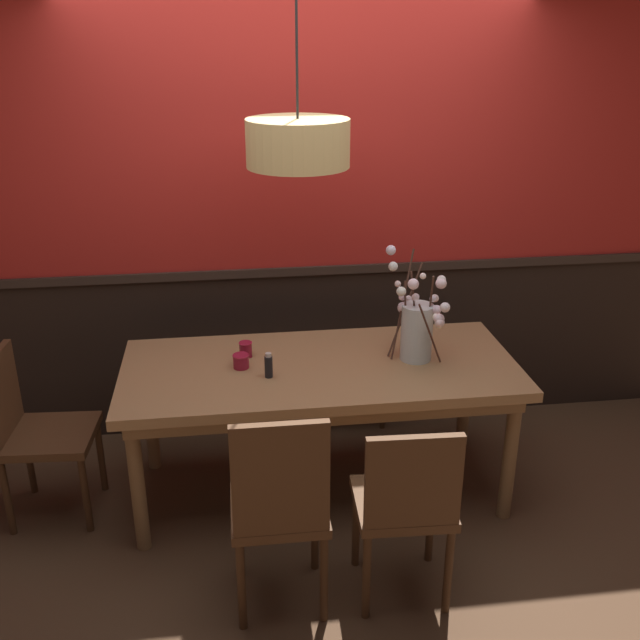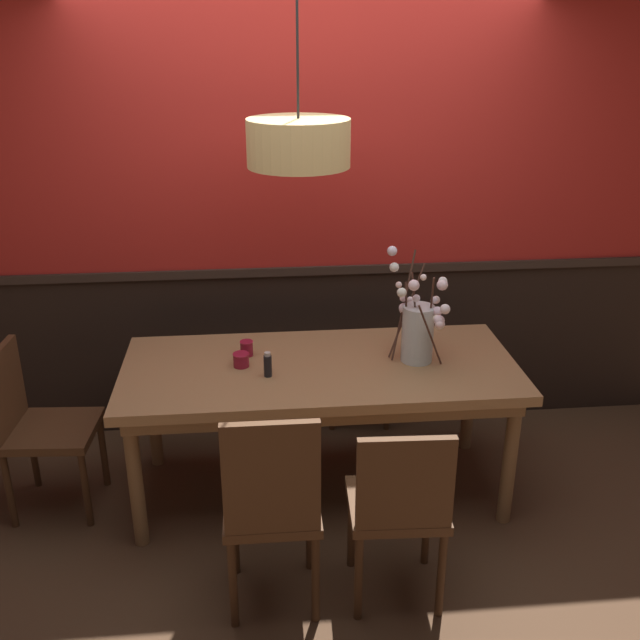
% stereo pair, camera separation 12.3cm
% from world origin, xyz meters
% --- Properties ---
extents(ground_plane, '(24.00, 24.00, 0.00)m').
position_xyz_m(ground_plane, '(0.00, 0.00, 0.00)').
color(ground_plane, '#4C3321').
extents(back_wall, '(4.90, 0.14, 2.92)m').
position_xyz_m(back_wall, '(0.00, 0.80, 1.45)').
color(back_wall, black).
rests_on(back_wall, ground).
extents(dining_table, '(2.00, 0.88, 0.76)m').
position_xyz_m(dining_table, '(0.00, 0.00, 0.67)').
color(dining_table, '#997047').
rests_on(dining_table, ground).
extents(chair_near_side_left, '(0.41, 0.39, 0.98)m').
position_xyz_m(chair_near_side_left, '(-0.28, -0.84, 0.55)').
color(chair_near_side_left, '#4C301C').
rests_on(chair_near_side_left, ground).
extents(chair_near_side_right, '(0.43, 0.40, 0.89)m').
position_xyz_m(chair_near_side_right, '(0.25, -0.84, 0.51)').
color(chair_near_side_right, '#4C301C').
rests_on(chair_near_side_right, ground).
extents(chair_far_side_right, '(0.44, 0.43, 0.93)m').
position_xyz_m(chair_far_side_right, '(0.33, 0.85, 0.52)').
color(chair_far_side_right, '#4C301C').
rests_on(chair_far_side_right, ground).
extents(chair_head_west_end, '(0.47, 0.44, 0.90)m').
position_xyz_m(chair_head_west_end, '(-1.44, 0.01, 0.50)').
color(chair_head_west_end, '#4C301C').
rests_on(chair_head_west_end, ground).
extents(vase_with_blossoms, '(0.29, 0.37, 0.59)m').
position_xyz_m(vase_with_blossoms, '(0.50, 0.00, 0.93)').
color(vase_with_blossoms, silver).
rests_on(vase_with_blossoms, dining_table).
extents(candle_holder_nearer_center, '(0.07, 0.07, 0.08)m').
position_xyz_m(candle_holder_nearer_center, '(-0.37, 0.15, 0.80)').
color(candle_holder_nearer_center, maroon).
rests_on(candle_holder_nearer_center, dining_table).
extents(candle_holder_nearer_edge, '(0.08, 0.08, 0.07)m').
position_xyz_m(candle_holder_nearer_edge, '(-0.40, 0.02, 0.80)').
color(candle_holder_nearer_edge, maroon).
rests_on(candle_holder_nearer_edge, dining_table).
extents(condiment_bottle, '(0.04, 0.04, 0.13)m').
position_xyz_m(condiment_bottle, '(-0.27, -0.10, 0.82)').
color(condiment_bottle, black).
rests_on(condiment_bottle, dining_table).
extents(pendant_lamp, '(0.48, 0.48, 1.17)m').
position_xyz_m(pendant_lamp, '(-0.09, 0.09, 1.85)').
color(pendant_lamp, tan).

